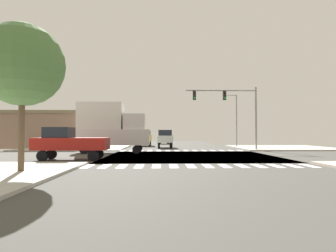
% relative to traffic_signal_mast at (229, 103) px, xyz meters
% --- Properties ---
extents(ground, '(90.00, 90.00, 0.05)m').
position_rel_traffic_signal_mast_xyz_m(ground, '(-5.06, -7.10, -5.28)').
color(ground, '#44433E').
extents(sidewalk_corner_ne, '(12.00, 12.00, 0.14)m').
position_rel_traffic_signal_mast_xyz_m(sidewalk_corner_ne, '(7.94, 4.90, -5.19)').
color(sidewalk_corner_ne, '#B2ADA3').
rests_on(sidewalk_corner_ne, ground).
extents(sidewalk_corner_nw, '(12.00, 12.00, 0.14)m').
position_rel_traffic_signal_mast_xyz_m(sidewalk_corner_nw, '(-18.06, 4.90, -5.19)').
color(sidewalk_corner_nw, '#B2B3A2').
rests_on(sidewalk_corner_nw, ground).
extents(crosswalk_near, '(13.50, 2.00, 0.01)m').
position_rel_traffic_signal_mast_xyz_m(crosswalk_near, '(-5.31, -14.40, -5.26)').
color(crosswalk_near, white).
rests_on(crosswalk_near, ground).
extents(crosswalk_far, '(13.50, 2.00, 0.01)m').
position_rel_traffic_signal_mast_xyz_m(crosswalk_far, '(-5.31, 0.20, -5.26)').
color(crosswalk_far, white).
rests_on(crosswalk_far, ground).
extents(traffic_signal_mast, '(7.90, 0.55, 7.06)m').
position_rel_traffic_signal_mast_xyz_m(traffic_signal_mast, '(0.00, 0.00, 0.00)').
color(traffic_signal_mast, gray).
rests_on(traffic_signal_mast, ground).
extents(street_lamp, '(1.78, 0.32, 7.18)m').
position_rel_traffic_signal_mast_xyz_m(street_lamp, '(2.44, 7.05, -0.90)').
color(street_lamp, gray).
rests_on(street_lamp, ground).
extents(bank_building, '(12.02, 9.99, 4.77)m').
position_rel_traffic_signal_mast_xyz_m(bank_building, '(-23.34, 8.71, -2.87)').
color(bank_building, '#836652').
rests_on(bank_building, ground).
extents(sidewalk_tree, '(3.92, 3.92, 7.13)m').
position_rel_traffic_signal_mast_xyz_m(sidewalk_tree, '(-14.13, -17.39, -0.10)').
color(sidewalk_tree, brown).
rests_on(sidewalk_tree, ground).
extents(pickup_farside_1, '(5.10, 2.00, 2.35)m').
position_rel_traffic_signal_mast_xyz_m(pickup_farside_1, '(-14.11, -10.60, -3.97)').
color(pickup_farside_1, black).
rests_on(pickup_farside_1, ground).
extents(suv_queued_3, '(1.96, 4.60, 2.34)m').
position_rel_traffic_signal_mast_xyz_m(suv_queued_3, '(-7.06, 30.48, -3.86)').
color(suv_queued_3, black).
rests_on(suv_queued_3, ground).
extents(box_truck_leading_1, '(7.20, 2.40, 4.85)m').
position_rel_traffic_signal_mast_xyz_m(box_truck_leading_1, '(-12.51, -3.60, -2.69)').
color(box_truck_leading_1, black).
rests_on(box_truck_leading_1, ground).
extents(suv_trailing_4, '(1.96, 4.60, 2.34)m').
position_rel_traffic_signal_mast_xyz_m(suv_trailing_4, '(-7.06, 5.86, -3.86)').
color(suv_trailing_4, black).
rests_on(suv_trailing_4, ground).
extents(sedan_middle_1, '(1.80, 4.30, 1.88)m').
position_rel_traffic_signal_mast_xyz_m(sedan_middle_1, '(-7.06, 19.66, -4.14)').
color(sedan_middle_1, black).
rests_on(sedan_middle_1, ground).
extents(suv_outer_5, '(1.96, 4.60, 2.34)m').
position_rel_traffic_signal_mast_xyz_m(suv_outer_5, '(-10.06, 11.55, -3.86)').
color(suv_outer_5, black).
rests_on(suv_outer_5, ground).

